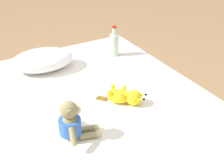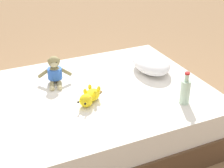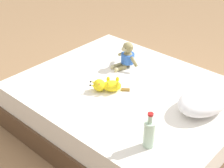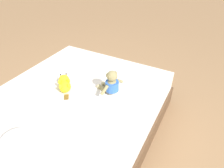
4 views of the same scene
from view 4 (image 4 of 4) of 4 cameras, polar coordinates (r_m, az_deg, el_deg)
The scene contains 5 objects.
ground_plane at distance 2.07m, azimuth -10.84°, elevation -13.49°, with size 16.00×16.00×0.00m, color #93704C.
bed at distance 1.92m, azimuth -11.54°, elevation -9.37°, with size 1.47×1.83×0.43m.
pillow at distance 1.38m, azimuth -23.48°, elevation -17.52°, with size 0.51×0.37×0.15m.
plush_monkey at distance 1.76m, azimuth -0.26°, elevation 0.05°, with size 0.24×0.28×0.24m.
plush_yellow_creature at distance 1.90m, azimuth -13.71°, elevation 0.16°, with size 0.26×0.28×0.10m.
Camera 4 is at (-0.96, 0.98, 1.55)m, focal length 31.30 mm.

